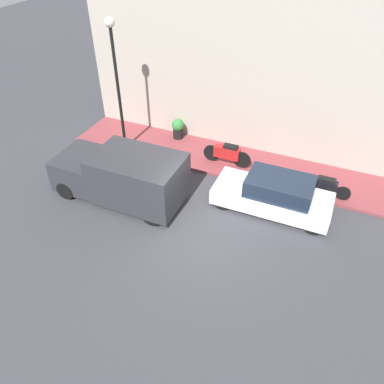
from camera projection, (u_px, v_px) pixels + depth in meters
The scene contains 9 objects.
ground_plane at pixel (203, 231), 12.31m from camera, with size 60.00×60.00×0.00m, color #38383D.
sidewalk at pixel (242, 163), 15.31m from camera, with size 2.39×14.82×0.11m.
building_facade at pixel (261, 62), 13.96m from camera, with size 0.30×14.82×7.57m.
parked_car at pixel (274, 195), 12.81m from camera, with size 1.61×4.01×1.32m.
delivery_van at pixel (121, 175), 13.14m from camera, with size 2.01×4.68×1.86m.
motorcycle_red at pixel (227, 153), 14.91m from camera, with size 0.30×1.97×0.88m.
motorcycle_black at pixel (321, 185), 13.42m from camera, with size 0.30×2.12×0.73m.
streetlamp at pixel (115, 64), 13.94m from camera, with size 0.38×0.38×5.28m.
potted_plant at pixel (178, 128), 16.54m from camera, with size 0.54×0.54×0.90m.
Camera 1 is at (-8.26, -3.16, 8.67)m, focal length 35.00 mm.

